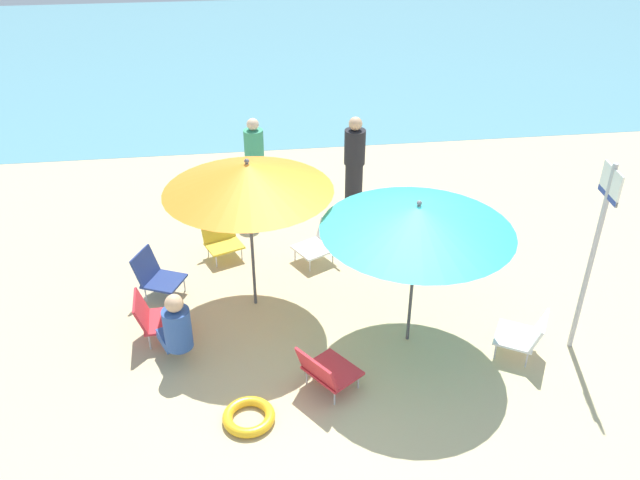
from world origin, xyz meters
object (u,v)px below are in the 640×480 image
at_px(beach_chair_a, 221,237).
at_px(swim_ring, 249,417).
at_px(person_a, 176,328).
at_px(beach_chair_c, 326,370).
at_px(person_b, 354,167).
at_px(beach_chair_f, 319,243).
at_px(beach_chair_e, 525,334).
at_px(beach_chair_d, 156,274).
at_px(person_c, 255,166).
at_px(umbrella_orange, 248,177).
at_px(beach_chair_b, 154,317).
at_px(umbrella_teal, 418,218).
at_px(warning_sign, 597,237).

xyz_separation_m(beach_chair_a, swim_ring, (0.26, -3.33, -0.25)).
bearing_deg(person_a, beach_chair_c, -137.46).
bearing_deg(person_b, beach_chair_f, 135.61).
bearing_deg(person_a, beach_chair_e, -120.30).
bearing_deg(beach_chair_c, beach_chair_d, 98.19).
height_order(person_b, person_c, person_b).
bearing_deg(beach_chair_d, umbrella_orange, 8.53).
distance_m(beach_chair_b, beach_chair_f, 2.68).
bearing_deg(swim_ring, beach_chair_f, 69.28).
bearing_deg(person_b, beach_chair_a, 100.13).
bearing_deg(person_a, beach_chair_a, -36.39).
bearing_deg(umbrella_teal, umbrella_orange, 151.54).
xyz_separation_m(beach_chair_f, warning_sign, (2.73, -2.33, 1.24)).
bearing_deg(swim_ring, person_c, 86.09).
relative_size(beach_chair_e, person_b, 0.43).
height_order(beach_chair_e, person_b, person_b).
relative_size(beach_chair_a, beach_chair_d, 0.92).
bearing_deg(beach_chair_a, warning_sign, 35.62).
xyz_separation_m(beach_chair_b, person_a, (0.31, -0.48, 0.18)).
height_order(beach_chair_e, warning_sign, warning_sign).
distance_m(person_a, swim_ring, 1.35).
distance_m(beach_chair_d, beach_chair_e, 4.71).
bearing_deg(person_a, beach_chair_b, 8.08).
bearing_deg(person_b, umbrella_orange, 127.81).
relative_size(beach_chair_e, swim_ring, 1.28).
xyz_separation_m(beach_chair_b, beach_chair_e, (4.29, -0.89, -0.01)).
relative_size(person_b, person_c, 1.03).
bearing_deg(beach_chair_c, beach_chair_a, 75.24).
bearing_deg(warning_sign, beach_chair_a, 153.83).
xyz_separation_m(umbrella_teal, person_c, (-1.65, 3.55, -0.87)).
height_order(beach_chair_a, beach_chair_e, beach_chair_a).
bearing_deg(umbrella_teal, beach_chair_a, 134.84).
bearing_deg(person_b, beach_chair_e, -175.60).
xyz_separation_m(beach_chair_f, person_b, (0.73, 1.33, 0.56)).
bearing_deg(person_c, beach_chair_b, -39.76).
xyz_separation_m(umbrella_teal, beach_chair_c, (-1.11, -0.74, -1.40)).
bearing_deg(umbrella_teal, warning_sign, -11.36).
height_order(umbrella_teal, beach_chair_f, umbrella_teal).
bearing_deg(swim_ring, person_a, 126.32).
xyz_separation_m(umbrella_orange, beach_chair_d, (-1.28, 0.36, -1.50)).
height_order(beach_chair_a, person_a, person_a).
bearing_deg(warning_sign, person_a, -177.82).
xyz_separation_m(umbrella_teal, beach_chair_d, (-3.09, 1.34, -1.36)).
distance_m(umbrella_orange, warning_sign, 3.97).
bearing_deg(beach_chair_f, person_c, -90.91).
height_order(beach_chair_b, person_b, person_b).
bearing_deg(beach_chair_b, beach_chair_c, -35.16).
distance_m(umbrella_teal, beach_chair_b, 3.35).
relative_size(beach_chair_f, swim_ring, 1.34).
height_order(umbrella_teal, person_a, umbrella_teal).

